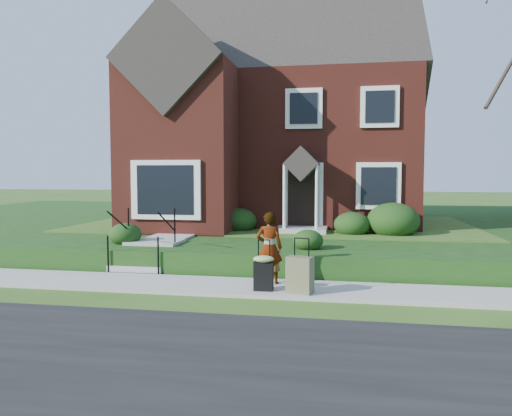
% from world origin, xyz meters
% --- Properties ---
extents(ground, '(120.00, 120.00, 0.00)m').
position_xyz_m(ground, '(0.00, 0.00, 0.00)').
color(ground, '#2D5119').
rests_on(ground, ground).
extents(street, '(60.00, 6.00, 0.01)m').
position_xyz_m(street, '(0.00, -5.00, 0.01)').
color(street, black).
rests_on(street, ground).
extents(sidewalk, '(60.00, 1.60, 0.08)m').
position_xyz_m(sidewalk, '(0.00, 0.00, 0.04)').
color(sidewalk, '#9E9B93').
rests_on(sidewalk, ground).
extents(terrace, '(44.00, 20.00, 0.60)m').
position_xyz_m(terrace, '(4.00, 10.90, 0.30)').
color(terrace, '#17350E').
rests_on(terrace, ground).
extents(walkway, '(1.20, 6.00, 0.06)m').
position_xyz_m(walkway, '(-2.50, 5.00, 0.63)').
color(walkway, '#9E9B93').
rests_on(walkway, terrace).
extents(main_house, '(10.40, 10.20, 9.40)m').
position_xyz_m(main_house, '(-0.21, 9.61, 5.26)').
color(main_house, maroon).
rests_on(main_house, terrace).
extents(front_steps, '(1.40, 2.02, 1.50)m').
position_xyz_m(front_steps, '(-2.50, 1.84, 0.47)').
color(front_steps, '#9E9B93').
rests_on(front_steps, ground).
extents(foundation_shrubs, '(9.71, 4.57, 1.12)m').
position_xyz_m(foundation_shrubs, '(0.51, 5.01, 1.08)').
color(foundation_shrubs, black).
rests_on(foundation_shrubs, terrace).
extents(woman, '(0.62, 0.45, 1.58)m').
position_xyz_m(woman, '(0.94, 0.29, 0.87)').
color(woman, '#999999').
rests_on(woman, sidewalk).
extents(suitcase_black, '(0.45, 0.37, 1.06)m').
position_xyz_m(suitcase_black, '(0.93, -0.38, 0.49)').
color(suitcase_black, black).
rests_on(suitcase_black, sidewalk).
extents(suitcase_olive, '(0.58, 0.43, 1.12)m').
position_xyz_m(suitcase_olive, '(1.69, -0.48, 0.46)').
color(suitcase_olive, brown).
rests_on(suitcase_olive, sidewalk).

